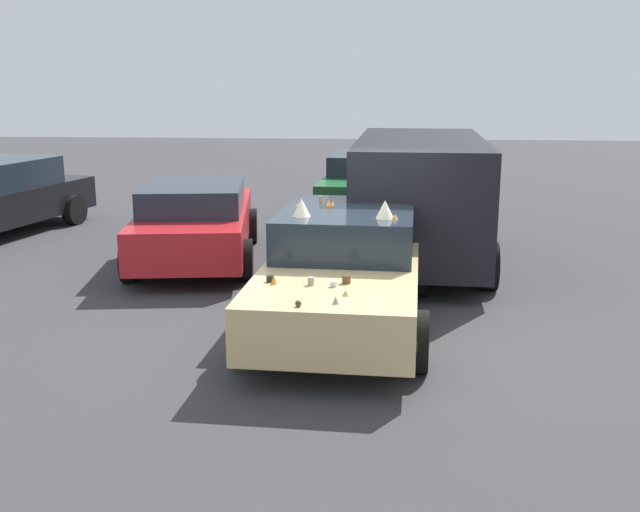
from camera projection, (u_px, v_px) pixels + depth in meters
The scene contains 5 objects.
ground_plane at pixel (343, 325), 9.53m from camera, with size 60.00×60.00×0.00m, color #38383A.
art_car_decorated at pixel (345, 267), 9.47m from camera, with size 4.73×2.28×1.65m.
parked_van_far_left at pixel (419, 194), 12.41m from camera, with size 5.00×2.45×2.12m.
parked_sedan_near_left at pixel (367, 183), 17.22m from camera, with size 4.67×2.29×1.38m.
parked_sedan_row_back_center at pixel (196, 220), 12.72m from camera, with size 4.66×2.47×1.36m.
Camera 1 is at (-9.05, -0.45, 3.07)m, focal length 41.86 mm.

